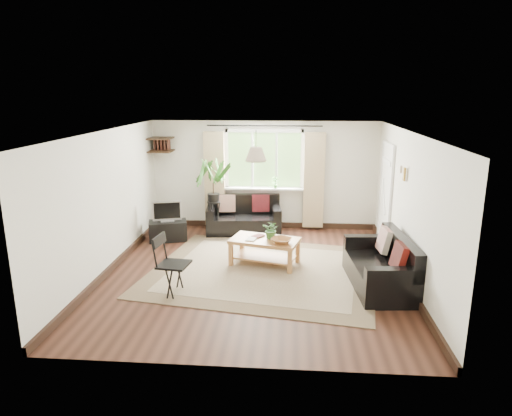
# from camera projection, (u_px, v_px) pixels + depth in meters

# --- Properties ---
(floor) EXTENTS (5.50, 5.50, 0.00)m
(floor) POSITION_uv_depth(u_px,v_px,m) (254.00, 273.00, 7.82)
(floor) COLOR black
(floor) RESTS_ON ground
(ceiling) EXTENTS (5.50, 5.50, 0.00)m
(ceiling) POSITION_uv_depth(u_px,v_px,m) (254.00, 132.00, 7.22)
(ceiling) COLOR white
(ceiling) RESTS_ON floor
(wall_back) EXTENTS (5.00, 0.02, 2.40)m
(wall_back) POSITION_uv_depth(u_px,v_px,m) (264.00, 175.00, 10.17)
(wall_back) COLOR silver
(wall_back) RESTS_ON floor
(wall_front) EXTENTS (5.00, 0.02, 2.40)m
(wall_front) POSITION_uv_depth(u_px,v_px,m) (233.00, 268.00, 4.86)
(wall_front) COLOR silver
(wall_front) RESTS_ON floor
(wall_left) EXTENTS (0.02, 5.50, 2.40)m
(wall_left) POSITION_uv_depth(u_px,v_px,m) (107.00, 202.00, 7.71)
(wall_left) COLOR silver
(wall_left) RESTS_ON floor
(wall_right) EXTENTS (0.02, 5.50, 2.40)m
(wall_right) POSITION_uv_depth(u_px,v_px,m) (409.00, 208.00, 7.33)
(wall_right) COLOR silver
(wall_right) RESTS_ON floor
(rug) EXTENTS (4.24, 3.79, 0.02)m
(rug) POSITION_uv_depth(u_px,v_px,m) (263.00, 270.00, 7.91)
(rug) COLOR #C4B898
(rug) RESTS_ON floor
(window) EXTENTS (2.50, 0.16, 2.16)m
(window) POSITION_uv_depth(u_px,v_px,m) (264.00, 160.00, 10.05)
(window) COLOR white
(window) RESTS_ON wall_back
(door) EXTENTS (0.06, 0.96, 2.06)m
(door) POSITION_uv_depth(u_px,v_px,m) (385.00, 197.00, 9.02)
(door) COLOR silver
(door) RESTS_ON wall_right
(corner_shelf) EXTENTS (0.50, 0.50, 0.34)m
(corner_shelf) POSITION_uv_depth(u_px,v_px,m) (161.00, 145.00, 9.93)
(corner_shelf) COLOR black
(corner_shelf) RESTS_ON wall_back
(pendant_lamp) EXTENTS (0.36, 0.36, 0.54)m
(pendant_lamp) POSITION_uv_depth(u_px,v_px,m) (256.00, 151.00, 7.69)
(pendant_lamp) COLOR beige
(pendant_lamp) RESTS_ON ceiling
(wall_sconce) EXTENTS (0.12, 0.12, 0.28)m
(wall_sconce) POSITION_uv_depth(u_px,v_px,m) (403.00, 172.00, 7.49)
(wall_sconce) COLOR beige
(wall_sconce) RESTS_ON wall_right
(sofa_back) EXTENTS (1.67, 0.96, 0.75)m
(sofa_back) POSITION_uv_depth(u_px,v_px,m) (244.00, 216.00, 9.97)
(sofa_back) COLOR black
(sofa_back) RESTS_ON floor
(sofa_right) EXTENTS (1.74, 0.98, 0.79)m
(sofa_right) POSITION_uv_depth(u_px,v_px,m) (380.00, 263.00, 7.19)
(sofa_right) COLOR black
(sofa_right) RESTS_ON floor
(coffee_table) EXTENTS (1.31, 0.93, 0.48)m
(coffee_table) POSITION_uv_depth(u_px,v_px,m) (265.00, 252.00, 8.14)
(coffee_table) COLOR #965F31
(coffee_table) RESTS_ON floor
(table_plant) EXTENTS (0.38, 0.35, 0.33)m
(table_plant) POSITION_uv_depth(u_px,v_px,m) (271.00, 230.00, 8.05)
(table_plant) COLOR #326327
(table_plant) RESTS_ON coffee_table
(bowl) EXTENTS (0.45, 0.45, 0.09)m
(bowl) POSITION_uv_depth(u_px,v_px,m) (282.00, 241.00, 7.86)
(bowl) COLOR #A06737
(bowl) RESTS_ON coffee_table
(book_a) EXTENTS (0.21, 0.26, 0.02)m
(book_a) POSITION_uv_depth(u_px,v_px,m) (247.00, 239.00, 8.07)
(book_a) COLOR white
(book_a) RESTS_ON coffee_table
(book_b) EXTENTS (0.27, 0.28, 0.02)m
(book_b) POSITION_uv_depth(u_px,v_px,m) (255.00, 235.00, 8.27)
(book_b) COLOR brown
(book_b) RESTS_ON coffee_table
(tv_stand) EXTENTS (0.85, 0.62, 0.41)m
(tv_stand) POSITION_uv_depth(u_px,v_px,m) (168.00, 231.00, 9.49)
(tv_stand) COLOR black
(tv_stand) RESTS_ON floor
(tv) EXTENTS (0.62, 0.35, 0.45)m
(tv) POSITION_uv_depth(u_px,v_px,m) (167.00, 211.00, 9.38)
(tv) COLOR #A5A5AA
(tv) RESTS_ON tv_stand
(palm_stand) EXTENTS (0.66, 0.66, 1.66)m
(palm_stand) POSITION_uv_depth(u_px,v_px,m) (214.00, 199.00, 9.59)
(palm_stand) COLOR black
(palm_stand) RESTS_ON floor
(folding_chair) EXTENTS (0.54, 0.54, 0.93)m
(folding_chair) POSITION_uv_depth(u_px,v_px,m) (174.00, 266.00, 6.90)
(folding_chair) COLOR black
(folding_chair) RESTS_ON floor
(sill_plant) EXTENTS (0.14, 0.10, 0.27)m
(sill_plant) POSITION_uv_depth(u_px,v_px,m) (275.00, 182.00, 10.07)
(sill_plant) COLOR #2D6023
(sill_plant) RESTS_ON window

